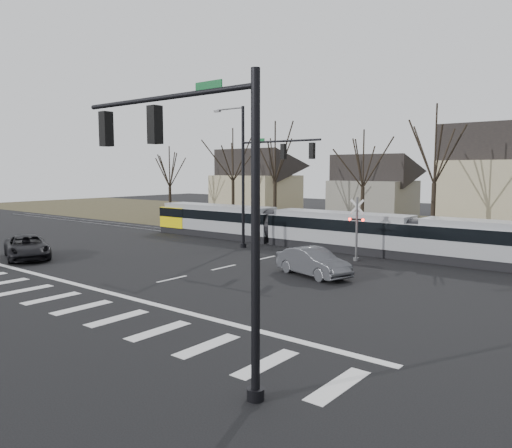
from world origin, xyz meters
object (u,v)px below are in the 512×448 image
Objects in this scene: sedan at (313,262)px; rail_crossing_signal at (357,231)px; tram at (339,229)px; suv at (27,247)px.

sedan is 5.63m from rail_crossing_signal.
tram is 6.04× the size of suv.
suv is (-13.86, -15.69, -0.72)m from tram.
tram is 20.95m from suv.
rail_crossing_signal reaches higher than sedan.
suv is at bearing -131.45° from tram.
sedan is at bearing -46.09° from suv.
suv is 21.04m from rail_crossing_signal.
tram is 8.85× the size of rail_crossing_signal.
tram is at bearing -19.64° from suv.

